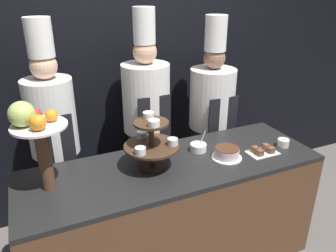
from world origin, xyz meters
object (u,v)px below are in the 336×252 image
(chef_left, at_px, (54,133))
(chef_center_left, at_px, (147,116))
(cup_white, at_px, (283,143))
(serving_bowl_far, at_px, (198,147))
(cake_round, at_px, (227,153))
(tiered_stand, at_px, (152,141))
(cake_square_tray, at_px, (263,151))
(chef_center_right, at_px, (211,112))
(fruit_pedestal, at_px, (35,131))

(chef_left, height_order, chef_center_left, chef_center_left)
(cup_white, distance_m, serving_bowl_far, 0.67)
(serving_bowl_far, distance_m, chef_center_left, 0.57)
(cup_white, height_order, chef_left, chef_left)
(cake_round, relative_size, chef_left, 0.12)
(tiered_stand, distance_m, cake_square_tray, 0.85)
(tiered_stand, height_order, cake_round, tiered_stand)
(chef_left, height_order, chef_center_right, chef_left)
(serving_bowl_far, bearing_deg, chef_left, 152.21)
(chef_center_right, bearing_deg, chef_left, 180.00)
(serving_bowl_far, bearing_deg, chef_center_right, 50.61)
(cake_square_tray, bearing_deg, chef_left, 151.89)
(tiered_stand, xyz_separation_m, fruit_pedestal, (-0.69, 0.03, 0.19))
(fruit_pedestal, height_order, chef_center_left, chef_center_left)
(fruit_pedestal, bearing_deg, chef_center_right, 20.30)
(serving_bowl_far, height_order, chef_center_left, chef_center_left)
(chef_center_left, bearing_deg, chef_left, -180.00)
(cake_round, bearing_deg, tiered_stand, 169.54)
(cake_square_tray, distance_m, serving_bowl_far, 0.48)
(chef_left, bearing_deg, serving_bowl_far, -27.79)
(tiered_stand, relative_size, cake_square_tray, 1.69)
(chef_center_left, bearing_deg, cake_square_tray, -49.44)
(cake_square_tray, bearing_deg, chef_center_left, 130.56)
(cake_square_tray, relative_size, chef_center_right, 0.12)
(cake_round, relative_size, cup_white, 2.52)
(fruit_pedestal, xyz_separation_m, cake_round, (1.23, -0.13, -0.35))
(chef_left, bearing_deg, chef_center_left, 0.00)
(cake_round, bearing_deg, cake_square_tray, -9.72)
(tiered_stand, relative_size, fruit_pedestal, 0.66)
(cake_round, bearing_deg, chef_center_left, 116.77)
(cup_white, height_order, chef_center_right, chef_center_right)
(serving_bowl_far, bearing_deg, cake_round, -53.90)
(fruit_pedestal, height_order, cake_round, fruit_pedestal)
(tiered_stand, bearing_deg, cake_round, -10.46)
(serving_bowl_far, bearing_deg, tiered_stand, -168.62)
(cake_round, bearing_deg, chef_center_right, 67.39)
(serving_bowl_far, xyz_separation_m, chef_center_right, (0.42, 0.51, 0.04))
(tiered_stand, xyz_separation_m, cake_square_tray, (0.82, -0.15, -0.18))
(fruit_pedestal, relative_size, chef_center_right, 0.31)
(tiered_stand, distance_m, cake_round, 0.57)
(cup_white, height_order, cake_square_tray, cup_white)
(cake_round, height_order, cake_square_tray, cake_round)
(cake_square_tray, xyz_separation_m, serving_bowl_far, (-0.42, 0.23, 0.01))
(cake_round, xyz_separation_m, cup_white, (0.50, -0.02, -0.01))
(tiered_stand, bearing_deg, fruit_pedestal, 177.42)
(tiered_stand, distance_m, serving_bowl_far, 0.45)
(cup_white, bearing_deg, cake_round, 177.54)
(tiered_stand, relative_size, chef_center_right, 0.21)
(chef_left, xyz_separation_m, chef_center_right, (1.39, -0.00, -0.05))
(cake_round, bearing_deg, cup_white, -2.46)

